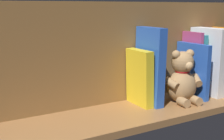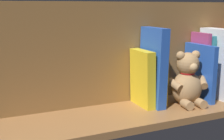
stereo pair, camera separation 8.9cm
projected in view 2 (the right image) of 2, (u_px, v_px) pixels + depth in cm
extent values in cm
cube|color=#9E6B3D|center=(112.00, 117.00, 92.51)|extent=(117.59, 24.73, 2.20)
cube|color=brown|center=(99.00, 55.00, 97.85)|extent=(117.59, 1.50, 33.60)
cube|color=teal|center=(224.00, 69.00, 110.92)|extent=(2.61, 13.11, 19.20)
cube|color=white|center=(218.00, 63.00, 107.79)|extent=(5.10, 14.90, 24.45)
cube|color=teal|center=(204.00, 66.00, 108.77)|extent=(2.02, 10.03, 22.20)
cube|color=#B23F72|center=(199.00, 65.00, 108.15)|extent=(1.35, 9.46, 23.08)
cube|color=blue|center=(199.00, 72.00, 105.12)|extent=(1.81, 15.15, 19.38)
ellipsoid|color=tan|center=(186.00, 88.00, 100.50)|extent=(11.26, 10.29, 10.90)
sphere|color=tan|center=(188.00, 64.00, 98.80)|extent=(7.49, 7.49, 7.49)
sphere|color=tan|center=(196.00, 55.00, 99.07)|extent=(2.89, 2.89, 2.89)
sphere|color=tan|center=(181.00, 56.00, 97.36)|extent=(2.89, 2.89, 2.89)
sphere|color=tan|center=(193.00, 67.00, 95.95)|extent=(2.89, 2.89, 2.89)
cylinder|color=tan|center=(203.00, 82.00, 100.41)|extent=(4.64, 5.93, 4.03)
cylinder|color=tan|center=(175.00, 85.00, 97.27)|extent=(3.77, 5.81, 4.03)
cylinder|color=tan|center=(200.00, 103.00, 97.77)|extent=(3.31, 4.37, 2.89)
cylinder|color=tan|center=(187.00, 104.00, 96.28)|extent=(3.31, 4.37, 2.89)
torus|color=red|center=(187.00, 73.00, 99.41)|extent=(5.46, 5.46, 0.85)
cube|color=yellow|center=(158.00, 71.00, 101.02)|extent=(1.51, 10.03, 22.12)
cube|color=blue|center=(153.00, 67.00, 98.29)|extent=(3.57, 12.78, 25.59)
cube|color=yellow|center=(142.00, 78.00, 98.10)|extent=(3.57, 11.61, 18.47)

